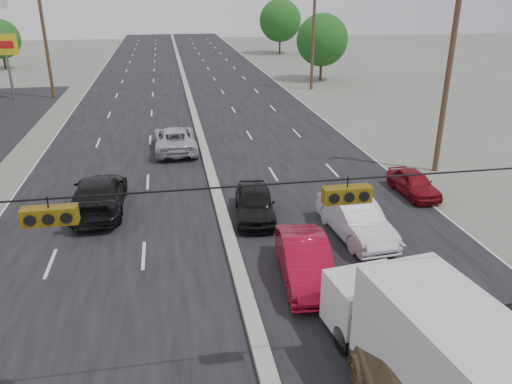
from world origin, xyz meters
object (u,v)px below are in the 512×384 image
tree_right_far (280,21)px  queue_car_a (255,203)px  tree_left_far (0,39)px  utility_pole_right_c (313,37)px  box_truck (425,347)px  queue_car_b (356,220)px  oncoming_near (99,194)px  oncoming_far (175,139)px  pole_sign_far (6,50)px  tree_right_mid (322,40)px  red_sedan (305,261)px  utility_pole_right_b (448,79)px  queue_car_e (414,183)px  utility_pole_left_c (45,41)px

tree_right_far → queue_car_a: tree_right_far is taller
queue_car_a → tree_left_far: bearing=121.7°
utility_pole_right_c → queue_car_a: utility_pole_right_c is taller
box_truck → queue_car_b: size_ratio=1.38×
tree_right_far → oncoming_near: (-21.47, -57.33, -4.15)m
oncoming_far → queue_car_b: bearing=116.5°
pole_sign_far → tree_right_mid: 31.40m
tree_left_far → tree_right_mid: size_ratio=0.86×
queue_car_a → queue_car_b: queue_car_b is taller
queue_car_a → utility_pole_right_c: bearing=75.6°
red_sedan → queue_car_a: red_sedan is taller
pole_sign_far → queue_car_b: (21.14, -31.90, -3.63)m
utility_pole_right_c → queue_car_b: bearing=-103.0°
utility_pole_right_b → queue_car_b: (-7.36, -6.90, -4.33)m
queue_car_e → box_truck: bearing=-118.7°
utility_pole_right_c → tree_left_far: (-34.50, 20.00, -1.39)m
tree_right_mid → tree_left_far: bearing=157.9°
queue_car_a → oncoming_far: 11.16m
tree_left_far → oncoming_near: size_ratio=1.10×
pole_sign_far → red_sedan: pole_sign_far is taller
box_truck → oncoming_far: 22.59m
tree_right_far → utility_pole_right_b: bearing=-93.6°
utility_pole_right_b → tree_right_far: 55.11m
utility_pole_left_c → oncoming_near: 28.55m
tree_right_mid → red_sedan: bearing=-107.8°
oncoming_near → utility_pole_left_c: bearing=-75.5°
tree_left_far → tree_right_far: (38.00, 10.00, 1.24)m
queue_car_a → queue_car_e: size_ratio=1.17×
tree_left_far → utility_pole_left_c: bearing=-64.6°
queue_car_a → oncoming_far: (-3.19, 10.70, 0.05)m
tree_right_mid → queue_car_b: bearing=-105.0°
queue_car_e → utility_pole_right_c: bearing=81.4°
utility_pole_right_b → utility_pole_left_c: bearing=135.0°
pole_sign_far → tree_right_far: 43.87m
tree_right_mid → pole_sign_far: bearing=-170.8°
utility_pole_right_c → tree_right_far: bearing=83.3°
utility_pole_right_c → queue_car_b: 33.03m
utility_pole_right_b → oncoming_near: utility_pole_right_b is taller
tree_left_far → box_truck: bearing=-67.2°
pole_sign_far → oncoming_far: size_ratio=1.10×
oncoming_near → utility_pole_right_b: bearing=-172.5°
pole_sign_far → queue_car_a: 34.33m
box_truck → oncoming_far: bearing=96.0°
tree_right_mid → tree_right_far: (1.00, 25.00, 0.62)m
utility_pole_left_c → tree_right_far: utility_pole_left_c is taller
oncoming_near → oncoming_far: 9.42m
pole_sign_far → oncoming_near: bearing=-68.9°
utility_pole_right_b → queue_car_e: size_ratio=2.79×
tree_left_far → oncoming_far: (20.21, -38.67, -2.96)m
utility_pole_left_c → pole_sign_far: 3.57m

